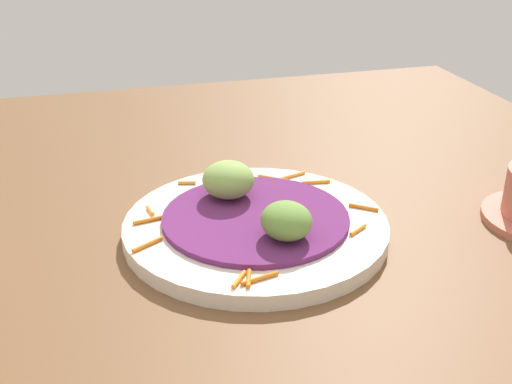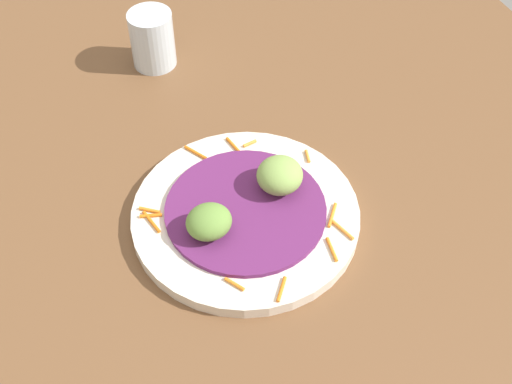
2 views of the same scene
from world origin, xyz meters
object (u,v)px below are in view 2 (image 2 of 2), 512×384
main_plate (246,216)px  guac_scoop_center (280,175)px  water_glass (152,39)px  guac_scoop_left (209,222)px

main_plate → guac_scoop_center: size_ratio=4.82×
main_plate → water_glass: water_glass is taller
guac_scoop_left → water_glass: (33.79, -3.76, 0.22)cm
main_plate → guac_scoop_center: 6.14cm
main_plate → guac_scoop_center: (1.60, -4.93, 3.29)cm
water_glass → main_plate: bearing=-177.9°
water_glass → guac_scoop_center: bearing=-168.7°
guac_scoop_center → water_glass: (30.60, 6.10, 0.01)cm
main_plate → water_glass: size_ratio=3.23×
water_glass → guac_scoop_left: bearing=173.6°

